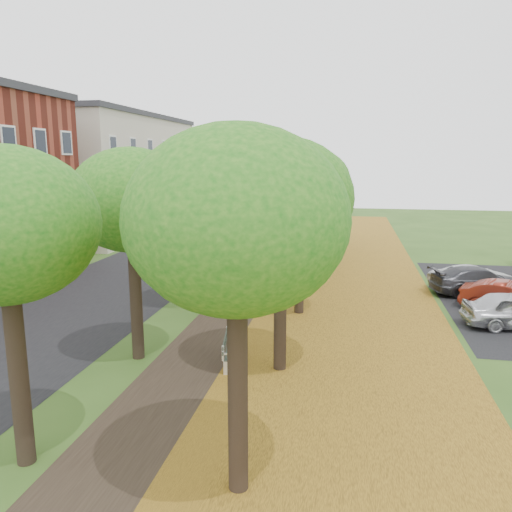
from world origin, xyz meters
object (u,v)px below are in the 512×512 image
at_px(car_grey, 479,281).
at_px(car_white, 474,277).
at_px(bench, 232,349).
at_px(car_red, 509,297).

height_order(car_grey, car_white, car_grey).
distance_m(bench, car_red, 13.06).
height_order(car_red, car_white, car_red).
xyz_separation_m(bench, car_red, (10.55, 7.70, 0.17)).
distance_m(car_red, car_grey, 2.88).
bearing_deg(car_grey, car_red, 177.55).
height_order(bench, car_red, car_red).
bearing_deg(car_red, car_grey, 33.65).
relative_size(bench, car_white, 0.46).
bearing_deg(car_white, bench, 114.62).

